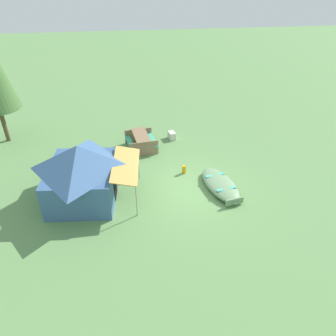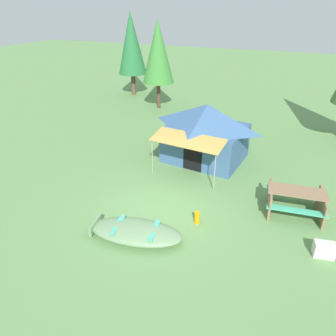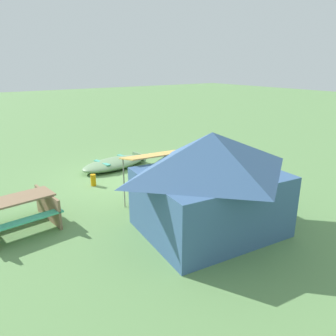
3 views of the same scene
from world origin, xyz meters
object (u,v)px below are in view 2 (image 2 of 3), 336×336
picnic_table (296,199)px  pine_tree_back_left (158,52)px  canvas_cabin_tent (206,132)px  fuel_can (197,218)px  pine_tree_far_center (131,44)px  beached_rowboat (135,231)px  cooler_box (324,250)px

picnic_table → pine_tree_back_left: (-8.47, 8.25, 2.82)m
canvas_cabin_tent → fuel_can: 4.49m
pine_tree_far_center → fuel_can: bearing=-53.8°
canvas_cabin_tent → picnic_table: 4.52m
picnic_table → pine_tree_back_left: pine_tree_back_left is taller
pine_tree_back_left → pine_tree_far_center: size_ratio=0.94×
canvas_cabin_tent → pine_tree_far_center: pine_tree_far_center is taller
beached_rowboat → cooler_box: 4.94m
canvas_cabin_tent → fuel_can: (1.10, -4.24, -1.01)m
canvas_cabin_tent → pine_tree_back_left: pine_tree_back_left is taller
canvas_cabin_tent → fuel_can: size_ratio=10.18×
picnic_table → fuel_can: (-2.57, -1.71, -0.29)m
picnic_table → pine_tree_far_center: pine_tree_far_center is taller
beached_rowboat → cooler_box: bearing=15.1°
fuel_can → pine_tree_far_center: 15.34m
beached_rowboat → canvas_cabin_tent: bearing=87.3°
cooler_box → pine_tree_back_left: pine_tree_back_left is taller
pine_tree_back_left → canvas_cabin_tent: bearing=-50.0°
beached_rowboat → pine_tree_far_center: 15.68m
picnic_table → cooler_box: bearing=-63.7°
cooler_box → pine_tree_back_left: (-9.31, 9.95, 3.11)m
beached_rowboat → picnic_table: bearing=37.2°
canvas_cabin_tent → picnic_table: bearing=-34.5°
fuel_can → pine_tree_back_left: 11.99m
fuel_can → pine_tree_back_left: (-5.90, 9.96, 3.11)m
canvas_cabin_tent → beached_rowboat: bearing=-92.7°
fuel_can → canvas_cabin_tent: bearing=104.6°
beached_rowboat → pine_tree_far_center: bearing=119.2°
canvas_cabin_tent → pine_tree_far_center: (-7.75, 7.87, 2.20)m
cooler_box → pine_tree_far_center: (-12.26, 12.10, 3.21)m
fuel_can → pine_tree_back_left: pine_tree_back_left is taller
cooler_box → pine_tree_far_center: 17.52m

